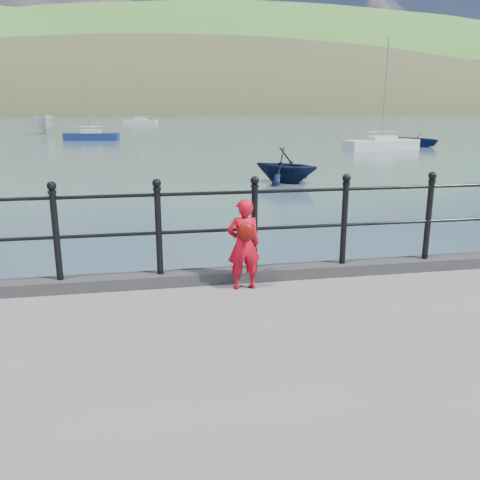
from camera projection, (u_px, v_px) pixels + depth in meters
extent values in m
plane|color=#2D4251|center=(208.00, 348.00, 6.90)|extent=(600.00, 600.00, 0.00)
cube|color=#28282B|center=(208.00, 276.00, 6.48)|extent=(60.00, 0.30, 0.15)
cylinder|color=black|center=(207.00, 231.00, 6.32)|extent=(18.00, 0.04, 0.04)
cylinder|color=black|center=(207.00, 193.00, 6.20)|extent=(18.00, 0.04, 0.04)
cylinder|color=black|center=(56.00, 237.00, 6.01)|extent=(0.08, 0.08, 1.05)
sphere|color=black|center=(51.00, 186.00, 5.85)|extent=(0.11, 0.11, 0.11)
cylinder|color=black|center=(159.00, 233.00, 6.22)|extent=(0.08, 0.08, 1.05)
sphere|color=black|center=(157.00, 183.00, 6.06)|extent=(0.11, 0.11, 0.11)
cylinder|color=black|center=(254.00, 229.00, 6.43)|extent=(0.08, 0.08, 1.05)
sphere|color=black|center=(255.00, 180.00, 6.27)|extent=(0.11, 0.11, 0.11)
cylinder|color=black|center=(344.00, 225.00, 6.64)|extent=(0.08, 0.08, 1.05)
sphere|color=black|center=(347.00, 178.00, 6.48)|extent=(0.11, 0.11, 0.11)
cylinder|color=black|center=(428.00, 221.00, 6.85)|extent=(0.08, 0.08, 1.05)
sphere|color=black|center=(432.00, 176.00, 6.69)|extent=(0.11, 0.11, 0.11)
ellipsoid|color=#333A21|center=(199.00, 154.00, 199.70)|extent=(400.00, 100.00, 88.00)
ellipsoid|color=#387026|center=(263.00, 166.00, 266.81)|extent=(600.00, 180.00, 156.00)
cube|color=silver|center=(40.00, 106.00, 172.01)|extent=(9.00, 6.00, 6.00)
cube|color=#4C4744|center=(39.00, 94.00, 170.98)|extent=(9.50, 6.50, 2.00)
cube|color=silver|center=(110.00, 106.00, 176.05)|extent=(9.00, 6.00, 6.00)
cube|color=#4C4744|center=(109.00, 94.00, 175.03)|extent=(9.50, 6.50, 2.00)
cube|color=silver|center=(196.00, 106.00, 181.33)|extent=(9.00, 6.00, 6.00)
cube|color=#4C4744|center=(196.00, 95.00, 180.30)|extent=(9.50, 6.50, 2.00)
cube|color=silver|center=(270.00, 106.00, 186.08)|extent=(9.00, 6.00, 6.00)
cube|color=#4C4744|center=(270.00, 95.00, 185.05)|extent=(9.50, 6.50, 2.00)
imported|color=red|center=(244.00, 244.00, 6.14)|extent=(0.42, 0.28, 1.12)
ellipsoid|color=#BF1107|center=(246.00, 233.00, 5.97)|extent=(0.22, 0.11, 0.23)
imported|color=navy|center=(414.00, 140.00, 41.19)|extent=(4.75, 5.55, 0.97)
imported|color=silver|center=(44.00, 124.00, 58.13)|extent=(3.44, 6.03, 2.19)
imported|color=black|center=(286.00, 165.00, 21.46)|extent=(3.76, 3.74, 1.50)
cube|color=silver|center=(381.00, 146.00, 38.08)|extent=(6.03, 2.74, 0.90)
cube|color=beige|center=(382.00, 139.00, 37.96)|extent=(2.22, 1.51, 0.50)
cylinder|color=#A5A5A8|center=(385.00, 90.00, 37.05)|extent=(0.10, 0.10, 7.17)
cylinder|color=#A5A5A8|center=(382.00, 132.00, 37.81)|extent=(2.58, 0.58, 0.06)
cube|color=beige|center=(140.00, 123.00, 90.13)|extent=(6.31, 3.49, 0.90)
cube|color=beige|center=(140.00, 120.00, 90.00)|extent=(2.39, 1.83, 0.50)
cylinder|color=#A5A5A8|center=(139.00, 97.00, 88.98)|extent=(0.10, 0.10, 8.06)
cylinder|color=#A5A5A8|center=(140.00, 117.00, 89.86)|extent=(2.62, 0.85, 0.06)
cube|color=navy|center=(92.00, 138.00, 47.65)|extent=(5.12, 2.35, 0.90)
cube|color=beige|center=(91.00, 133.00, 47.52)|extent=(1.88, 1.37, 0.50)
cylinder|color=#A5A5A8|center=(89.00, 98.00, 46.72)|extent=(0.10, 0.10, 6.41)
cylinder|color=#A5A5A8|center=(91.00, 127.00, 47.38)|extent=(2.20, 0.42, 0.06)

